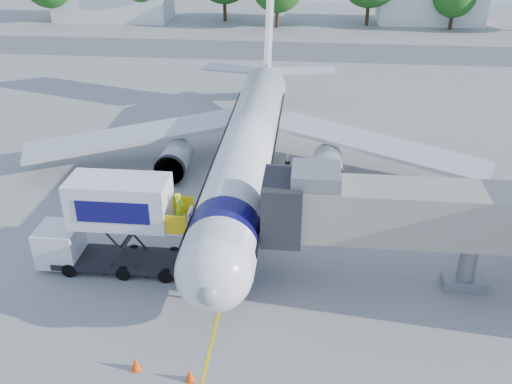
{
  "coord_description": "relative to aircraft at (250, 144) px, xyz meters",
  "views": [
    {
      "loc": [
        4.02,
        -32.14,
        18.59
      ],
      "look_at": [
        1.18,
        -3.33,
        3.2
      ],
      "focal_mm": 40.0,
      "sensor_mm": 36.0,
      "label": 1
    }
  ],
  "objects": [
    {
      "name": "catering_hiloader",
      "position": [
        -6.27,
        -11.12,
        -0.19
      ],
      "size": [
        8.5,
        2.44,
        5.5
      ],
      "color": "black",
      "rests_on": "ground"
    },
    {
      "name": "ground",
      "position": [
        0.0,
        -4.12,
        -2.95
      ],
      "size": [
        160.0,
        160.0,
        0.0
      ],
      "primitive_type": "plane",
      "color": "gray",
      "rests_on": "ground"
    },
    {
      "name": "jet_bridge",
      "position": [
        7.99,
        -11.12,
        1.39
      ],
      "size": [
        13.9,
        3.2,
        6.6
      ],
      "color": "gray",
      "rests_on": "ground"
    },
    {
      "name": "guidance_line",
      "position": [
        0.0,
        -4.12,
        -2.94
      ],
      "size": [
        0.15,
        70.0,
        0.01
      ],
      "primitive_type": "cube",
      "color": "yellow",
      "rests_on": "ground"
    },
    {
      "name": "safety_cone_a",
      "position": [
        -0.53,
        -18.87,
        -2.63
      ],
      "size": [
        0.41,
        0.41,
        0.66
      ],
      "color": "#F6470C",
      "rests_on": "ground"
    },
    {
      "name": "outbuilding_right",
      "position": [
        22.0,
        57.88,
        -0.29
      ],
      "size": [
        16.4,
        7.4,
        5.3
      ],
      "color": "silver",
      "rests_on": "ground"
    },
    {
      "name": "taxiway_strip",
      "position": [
        0.0,
        37.88,
        -2.94
      ],
      "size": [
        120.0,
        10.0,
        0.01
      ],
      "primitive_type": "cube",
      "color": "#59595B",
      "rests_on": "ground"
    },
    {
      "name": "safety_cone_b",
      "position": [
        -3.0,
        -18.48,
        -2.61
      ],
      "size": [
        0.45,
        0.45,
        0.71
      ],
      "color": "#F6470C",
      "rests_on": "ground"
    },
    {
      "name": "outbuilding_left",
      "position": [
        -28.0,
        55.88,
        -0.29
      ],
      "size": [
        18.4,
        8.4,
        5.3
      ],
      "color": "silver",
      "rests_on": "ground"
    },
    {
      "name": "aircraft",
      "position": [
        0.0,
        0.0,
        0.0
      ],
      "size": [
        34.17,
        37.73,
        11.35
      ],
      "color": "white",
      "rests_on": "ground"
    }
  ]
}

